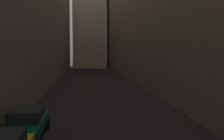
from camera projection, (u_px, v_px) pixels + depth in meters
ground_plane at (94, 82)px, 38.05m from camera, size 264.00×264.00×0.00m
building_block_left at (7, 6)px, 37.88m from camera, size 14.40×108.00×22.47m
building_block_right at (162, 2)px, 40.41m from camera, size 10.87×108.00×24.56m
parked_car_left_far at (26, 124)px, 12.87m from camera, size 1.87×4.44×1.48m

